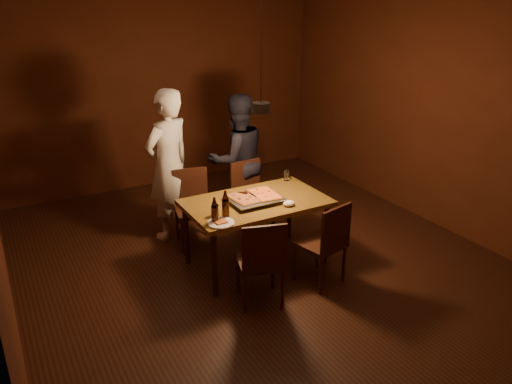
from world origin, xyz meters
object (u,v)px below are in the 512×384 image
beer_bottle_a (215,210)px  beer_bottle_b (226,204)px  chair_far_left (192,200)px  pizza_tray (254,199)px  chair_far_right (250,190)px  diner_dark (237,160)px  chair_near_right (327,237)px  chair_near_left (262,256)px  dining_table (256,207)px  plate_slice (221,223)px  diner_white (169,165)px  pendant_lamp (261,107)px

beer_bottle_a → beer_bottle_b: (0.15, 0.06, 0.01)m
chair_far_left → pizza_tray: 0.95m
chair_far_right → diner_dark: diner_dark is taller
chair_near_right → beer_bottle_b: beer_bottle_b is taller
chair_far_left → diner_dark: size_ratio=0.30×
chair_near_left → diner_dark: bearing=85.7°
dining_table → chair_near_left: bearing=-115.3°
chair_far_left → chair_far_right: (0.74, -0.06, 0.00)m
dining_table → diner_dark: bearing=72.5°
chair_near_left → beer_bottle_b: 0.64m
pizza_tray → plate_slice: size_ratio=2.08×
chair_near_left → diner_white: bearing=113.0°
chair_near_right → beer_bottle_a: size_ratio=1.96×
diner_white → diner_dark: (0.92, 0.01, -0.08)m
chair_far_right → beer_bottle_b: beer_bottle_b is taller
pendant_lamp → diner_dark: bearing=74.9°
dining_table → beer_bottle_b: 0.55m
beer_bottle_a → diner_white: diner_white is taller
chair_near_right → beer_bottle_a: (-1.02, 0.45, 0.34)m
beer_bottle_a → diner_white: (0.04, 1.39, 0.03)m
dining_table → chair_far_left: chair_far_left is taller
beer_bottle_a → plate_slice: (0.04, -0.06, -0.12)m
plate_slice → diner_white: diner_white is taller
beer_bottle_a → pendant_lamp: (0.66, 0.26, 0.88)m
chair_near_right → diner_white: (-0.98, 1.84, 0.37)m
chair_far_left → chair_far_right: bearing=-173.5°
chair_far_right → plate_slice: bearing=45.7°
chair_near_left → chair_far_right: bearing=81.7°
dining_table → beer_bottle_a: 0.70m
dining_table → beer_bottle_a: size_ratio=5.84×
chair_far_right → diner_white: (-0.91, 0.34, 0.37)m
pendant_lamp → chair_near_left: bearing=-118.8°
diner_dark → chair_near_left: bearing=70.1°
diner_white → pendant_lamp: pendant_lamp is taller
chair_far_right → diner_white: diner_white is taller
chair_near_left → chair_far_left: bearing=108.1°
beer_bottle_a → beer_bottle_b: size_ratio=0.93×
chair_near_left → chair_near_right: same height
chair_near_left → plate_slice: bearing=135.2°
diner_white → pendant_lamp: 1.54m
beer_bottle_b → pendant_lamp: bearing=21.5°
chair_far_right → beer_bottle_a: beer_bottle_a is taller
dining_table → pizza_tray: size_ratio=2.73×
dining_table → pizza_tray: bearing=-167.4°
beer_bottle_b → pendant_lamp: pendant_lamp is taller
dining_table → pendant_lamp: (0.05, -0.02, 1.08)m
chair_far_right → beer_bottle_a: size_ratio=1.89×
pizza_tray → chair_near_right: bearing=-57.9°
chair_near_right → beer_bottle_a: beer_bottle_a is taller
chair_near_left → diner_white: 1.90m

